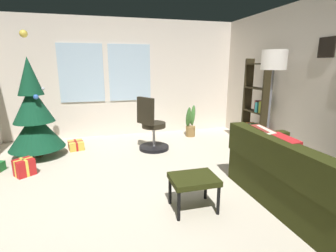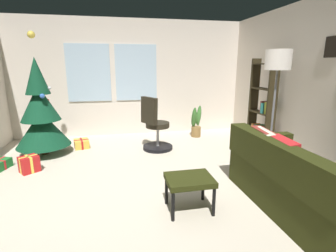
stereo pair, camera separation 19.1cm
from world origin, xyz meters
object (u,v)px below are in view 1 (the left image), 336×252
Objects in this scene: office_chair at (152,130)px; bookshelf at (256,109)px; couch at (314,182)px; gift_box_red at (24,167)px; footstool at (194,181)px; gift_box_gold at (76,145)px; potted_plant at (190,122)px; holiday_tree at (34,116)px; floor_lamp at (273,69)px.

office_chair is 2.01m from bookshelf.
couch reaches higher than gift_box_red.
office_chair reaches higher than footstool.
gift_box_gold is 0.53× the size of potted_plant.
holiday_tree is 5.80× the size of gift_box_gold.
bookshelf is at bearing 42.63° from footstool.
couch reaches higher than footstool.
bookshelf is 2.47× the size of potted_plant.
gift_box_red is 2.11m from office_chair.
couch is at bearing -45.68° from gift_box_gold.
floor_lamp is (1.57, -1.22, 1.11)m from office_chair.
floor_lamp reaches higher than gift_box_red.
floor_lamp is at bearing -74.25° from potted_plant.
holiday_tree reaches higher than gift_box_gold.
holiday_tree is 1.18× the size of floor_lamp.
floor_lamp is (1.52, 0.86, 1.17)m from footstool.
gift_box_gold is 3.48m from bookshelf.
office_chair is 0.60× the size of bookshelf.
floor_lamp is 2.61× the size of potted_plant.
holiday_tree reaches higher than gift_box_red.
potted_plant is (3.00, 0.55, -0.40)m from holiday_tree.
office_chair is at bearing -16.46° from gift_box_gold.
footstool is 0.50× the size of office_chair.
office_chair is at bearing 119.47° from couch.
holiday_tree reaches higher than bookshelf.
floor_lamp reaches higher than footstool.
gift_box_red is at bearing -175.63° from bookshelf.
couch is at bearing -37.50° from holiday_tree.
potted_plant is (2.40, 0.31, 0.24)m from gift_box_gold.
bookshelf is at bearing 73.65° from couch.
bookshelf is at bearing -48.38° from potted_plant.
bookshelf is 1.47m from potted_plant.
floor_lamp is at bearing 79.35° from couch.
office_chair reaches higher than gift_box_red.
bookshelf reaches higher than potted_plant.
gift_box_gold is (-1.43, 2.49, -0.26)m from footstool.
gift_box_red is 1.21m from gift_box_gold.
couch is at bearing -100.65° from floor_lamp.
gift_box_gold is (0.62, 1.04, -0.05)m from gift_box_red.
office_chair reaches higher than gift_box_gold.
office_chair is (1.98, -0.17, -0.32)m from holiday_tree.
office_chair is at bearing 170.39° from bookshelf.
office_chair is at bearing 91.28° from footstool.
couch is 4.21m from holiday_tree.
couch is at bearing -83.96° from potted_plant.
potted_plant reaches higher than footstool.
holiday_tree is (-3.33, 2.55, 0.41)m from couch.
holiday_tree is at bearing 88.43° from gift_box_red.
gift_box_red is 4.01m from bookshelf.
holiday_tree is at bearing 131.97° from footstool.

